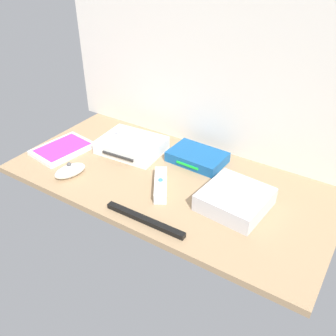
# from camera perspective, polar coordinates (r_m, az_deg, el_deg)

# --- Properties ---
(ground_plane) EXTENTS (1.00, 0.48, 0.02)m
(ground_plane) POSITION_cam_1_polar(r_m,az_deg,el_deg) (1.16, -0.00, -2.07)
(ground_plane) COLOR #9E7F5B
(ground_plane) RESTS_ON ground
(back_wall) EXTENTS (1.10, 0.01, 0.64)m
(back_wall) POSITION_cam_1_polar(r_m,az_deg,el_deg) (1.20, 6.63, 16.77)
(back_wall) COLOR silver
(back_wall) RESTS_ON ground
(game_console) EXTENTS (0.22, 0.18, 0.04)m
(game_console) POSITION_cam_1_polar(r_m,az_deg,el_deg) (1.29, -5.59, 3.48)
(game_console) COLOR white
(game_console) RESTS_ON ground_plane
(mini_computer) EXTENTS (0.18, 0.18, 0.05)m
(mini_computer) POSITION_cam_1_polar(r_m,az_deg,el_deg) (1.04, 10.19, -4.69)
(mini_computer) COLOR silver
(mini_computer) RESTS_ON ground_plane
(game_case) EXTENTS (0.16, 0.21, 0.02)m
(game_case) POSITION_cam_1_polar(r_m,az_deg,el_deg) (1.34, -15.80, 2.83)
(game_case) COLOR white
(game_case) RESTS_ON ground_plane
(network_router) EXTENTS (0.18, 0.13, 0.03)m
(network_router) POSITION_cam_1_polar(r_m,az_deg,el_deg) (1.23, 4.49, 1.69)
(network_router) COLOR #145193
(network_router) RESTS_ON ground_plane
(remote_wand) EXTENTS (0.11, 0.14, 0.03)m
(remote_wand) POSITION_cam_1_polar(r_m,az_deg,el_deg) (1.10, -1.14, -2.56)
(remote_wand) COLOR white
(remote_wand) RESTS_ON ground_plane
(remote_nunchuk) EXTENTS (0.07, 0.11, 0.05)m
(remote_nunchuk) POSITION_cam_1_polar(r_m,az_deg,el_deg) (1.19, -14.73, -0.41)
(remote_nunchuk) COLOR white
(remote_nunchuk) RESTS_ON ground_plane
(remote_classic_pad) EXTENTS (0.16, 0.11, 0.02)m
(remote_classic_pad) POSITION_cam_1_polar(r_m,az_deg,el_deg) (1.26, -6.00, 4.54)
(remote_classic_pad) COLOR white
(remote_classic_pad) RESTS_ON game_console
(sensor_bar) EXTENTS (0.24, 0.02, 0.01)m
(sensor_bar) POSITION_cam_1_polar(r_m,az_deg,el_deg) (0.99, -3.56, -7.90)
(sensor_bar) COLOR black
(sensor_bar) RESTS_ON ground_plane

